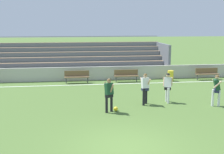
{
  "coord_description": "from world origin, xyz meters",
  "views": [
    {
      "loc": [
        -1.74,
        -9.59,
        4.36
      ],
      "look_at": [
        0.33,
        6.44,
        1.33
      ],
      "focal_mm": 46.61,
      "sensor_mm": 36.0,
      "label": 1
    }
  ],
  "objects_px": {
    "soccer_ball": "(116,109)",
    "bench_centre_sideline": "(126,75)",
    "bleacher_stand": "(65,59)",
    "player_white_challenging": "(145,86)",
    "bench_far_left": "(77,76)",
    "player_white_on_ball": "(168,85)",
    "player_dark_dropping_back": "(109,92)",
    "bench_far_right": "(207,73)",
    "trash_bin": "(171,76)",
    "player_dark_overlapping": "(217,88)"
  },
  "relations": [
    {
      "from": "trash_bin",
      "to": "player_dark_overlapping",
      "type": "bearing_deg",
      "value": -88.64
    },
    {
      "from": "bench_far_left",
      "to": "player_dark_dropping_back",
      "type": "height_order",
      "value": "player_dark_dropping_back"
    },
    {
      "from": "player_dark_overlapping",
      "to": "bench_far_right",
      "type": "bearing_deg",
      "value": 68.25
    },
    {
      "from": "bench_far_left",
      "to": "soccer_ball",
      "type": "relative_size",
      "value": 8.18
    },
    {
      "from": "bleacher_stand",
      "to": "player_dark_overlapping",
      "type": "distance_m",
      "value": 13.38
    },
    {
      "from": "bench_far_left",
      "to": "player_white_challenging",
      "type": "height_order",
      "value": "player_white_challenging"
    },
    {
      "from": "bench_far_left",
      "to": "player_dark_dropping_back",
      "type": "relative_size",
      "value": 1.06
    },
    {
      "from": "bench_far_right",
      "to": "trash_bin",
      "type": "distance_m",
      "value": 2.95
    },
    {
      "from": "bleacher_stand",
      "to": "bench_far_left",
      "type": "xyz_separation_m",
      "value": [
        0.9,
        -3.64,
        -0.82
      ]
    },
    {
      "from": "bleacher_stand",
      "to": "player_dark_dropping_back",
      "type": "distance_m",
      "value": 11.21
    },
    {
      "from": "bleacher_stand",
      "to": "bench_centre_sideline",
      "type": "height_order",
      "value": "bleacher_stand"
    },
    {
      "from": "player_white_challenging",
      "to": "player_white_on_ball",
      "type": "xyz_separation_m",
      "value": [
        1.34,
        0.28,
        -0.04
      ]
    },
    {
      "from": "bleacher_stand",
      "to": "trash_bin",
      "type": "distance_m",
      "value": 8.85
    },
    {
      "from": "bench_far_left",
      "to": "trash_bin",
      "type": "relative_size",
      "value": 2.3
    },
    {
      "from": "bench_far_left",
      "to": "bench_far_right",
      "type": "relative_size",
      "value": 1.0
    },
    {
      "from": "player_white_on_ball",
      "to": "bleacher_stand",
      "type": "bearing_deg",
      "value": 121.32
    },
    {
      "from": "player_dark_dropping_back",
      "to": "player_white_challenging",
      "type": "distance_m",
      "value": 2.35
    },
    {
      "from": "bench_far_left",
      "to": "trash_bin",
      "type": "bearing_deg",
      "value": -0.84
    },
    {
      "from": "bleacher_stand",
      "to": "player_white_challenging",
      "type": "distance_m",
      "value": 10.82
    },
    {
      "from": "player_white_challenging",
      "to": "trash_bin",
      "type": "bearing_deg",
      "value": 60.31
    },
    {
      "from": "bench_centre_sideline",
      "to": "bench_far_left",
      "type": "relative_size",
      "value": 1.0
    },
    {
      "from": "player_white_challenging",
      "to": "player_white_on_ball",
      "type": "height_order",
      "value": "player_white_challenging"
    },
    {
      "from": "player_dark_dropping_back",
      "to": "bench_far_left",
      "type": "bearing_deg",
      "value": 101.63
    },
    {
      "from": "trash_bin",
      "to": "player_dark_dropping_back",
      "type": "distance_m",
      "value": 9.11
    },
    {
      "from": "bleacher_stand",
      "to": "player_dark_dropping_back",
      "type": "height_order",
      "value": "bleacher_stand"
    },
    {
      "from": "soccer_ball",
      "to": "player_white_challenging",
      "type": "bearing_deg",
      "value": 28.9
    },
    {
      "from": "player_dark_dropping_back",
      "to": "player_white_on_ball",
      "type": "relative_size",
      "value": 1.03
    },
    {
      "from": "bench_centre_sideline",
      "to": "bench_far_left",
      "type": "xyz_separation_m",
      "value": [
        -3.67,
        0.0,
        0.0
      ]
    },
    {
      "from": "bench_far_left",
      "to": "player_dark_overlapping",
      "type": "relative_size",
      "value": 1.07
    },
    {
      "from": "player_dark_dropping_back",
      "to": "player_white_challenging",
      "type": "height_order",
      "value": "player_white_challenging"
    },
    {
      "from": "bleacher_stand",
      "to": "trash_bin",
      "type": "bearing_deg",
      "value": -25.19
    },
    {
      "from": "player_white_on_ball",
      "to": "soccer_ball",
      "type": "xyz_separation_m",
      "value": [
        -3.06,
        -1.23,
        -0.87
      ]
    },
    {
      "from": "bench_far_right",
      "to": "player_white_on_ball",
      "type": "height_order",
      "value": "player_white_on_ball"
    },
    {
      "from": "bleacher_stand",
      "to": "bench_far_right",
      "type": "height_order",
      "value": "bleacher_stand"
    },
    {
      "from": "trash_bin",
      "to": "player_white_challenging",
      "type": "bearing_deg",
      "value": -119.69
    },
    {
      "from": "soccer_ball",
      "to": "bench_far_left",
      "type": "bearing_deg",
      "value": 104.58
    },
    {
      "from": "bench_far_left",
      "to": "player_dark_overlapping",
      "type": "distance_m",
      "value": 10.06
    },
    {
      "from": "bench_centre_sideline",
      "to": "trash_bin",
      "type": "relative_size",
      "value": 2.3
    },
    {
      "from": "bench_centre_sideline",
      "to": "player_dark_overlapping",
      "type": "distance_m",
      "value": 7.85
    },
    {
      "from": "bench_far_right",
      "to": "player_dark_overlapping",
      "type": "distance_m",
      "value": 7.53
    },
    {
      "from": "bench_far_right",
      "to": "player_dark_overlapping",
      "type": "bearing_deg",
      "value": -111.75
    },
    {
      "from": "bleacher_stand",
      "to": "trash_bin",
      "type": "xyz_separation_m",
      "value": [
        7.96,
        -3.74,
        -0.97
      ]
    },
    {
      "from": "bench_far_left",
      "to": "bench_centre_sideline",
      "type": "bearing_deg",
      "value": 0.0
    },
    {
      "from": "soccer_ball",
      "to": "bench_centre_sideline",
      "type": "bearing_deg",
      "value": 75.82
    },
    {
      "from": "bleacher_stand",
      "to": "bench_far_left",
      "type": "bearing_deg",
      "value": -76.1
    },
    {
      "from": "player_white_challenging",
      "to": "bench_centre_sideline",
      "type": "bearing_deg",
      "value": 89.18
    },
    {
      "from": "bench_centre_sideline",
      "to": "soccer_ball",
      "type": "height_order",
      "value": "bench_centre_sideline"
    },
    {
      "from": "player_white_on_ball",
      "to": "player_white_challenging",
      "type": "bearing_deg",
      "value": -168.33
    },
    {
      "from": "trash_bin",
      "to": "player_white_challenging",
      "type": "relative_size",
      "value": 0.46
    },
    {
      "from": "player_white_challenging",
      "to": "player_dark_overlapping",
      "type": "height_order",
      "value": "player_white_challenging"
    }
  ]
}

